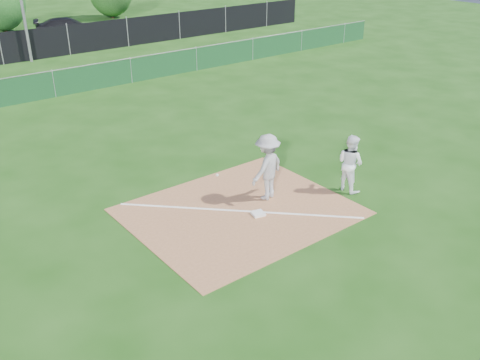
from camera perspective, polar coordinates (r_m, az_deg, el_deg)
name	(u,v)px	position (r m, az deg, el deg)	size (l,w,h in m)	color
ground	(102,126)	(22.43, -14.49, 5.61)	(90.00, 90.00, 0.00)	#153F0D
infield_dirt	(240,211)	(15.28, -0.05, -3.36)	(6.00, 5.00, 0.02)	#925D3A
foul_line	(240,211)	(15.27, -0.05, -3.31)	(0.08, 7.00, 0.01)	white
green_fence	(54,85)	(26.72, -19.23, 9.59)	(44.00, 0.05, 1.20)	#0E3619
black_fence	(1,49)	(34.14, -24.16, 12.65)	(46.00, 0.04, 1.80)	black
first_base	(258,214)	(15.08, 1.94, -3.60)	(0.34, 0.34, 0.07)	white
play_at_first	(267,167)	(15.59, 2.92, 1.40)	(2.60, 1.05, 2.00)	#A6A6A8
runner	(350,163)	(16.49, 11.68, 1.80)	(0.87, 0.68, 1.79)	white
car_right	(69,28)	(41.02, -17.80, 15.23)	(1.85, 4.56, 1.32)	black
tree_mid	(1,3)	(44.46, -24.16, 16.85)	(3.39, 3.39, 4.02)	#382316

